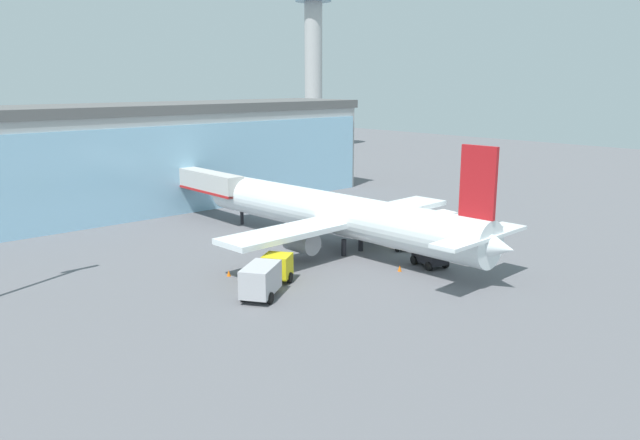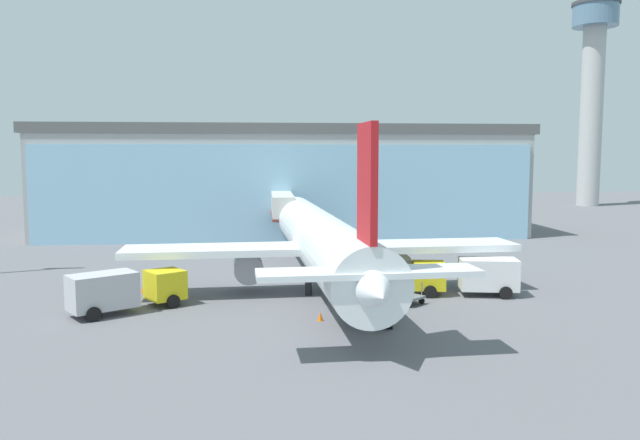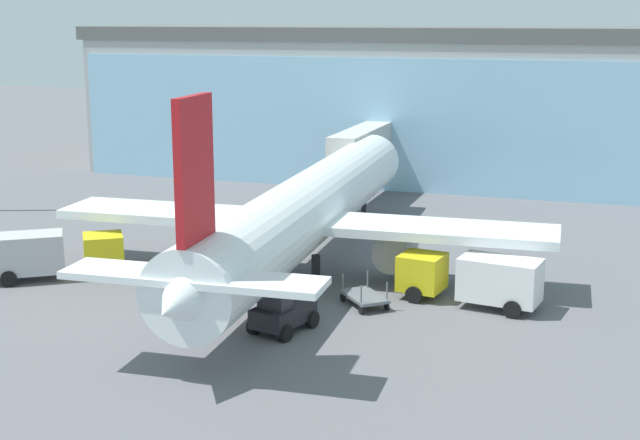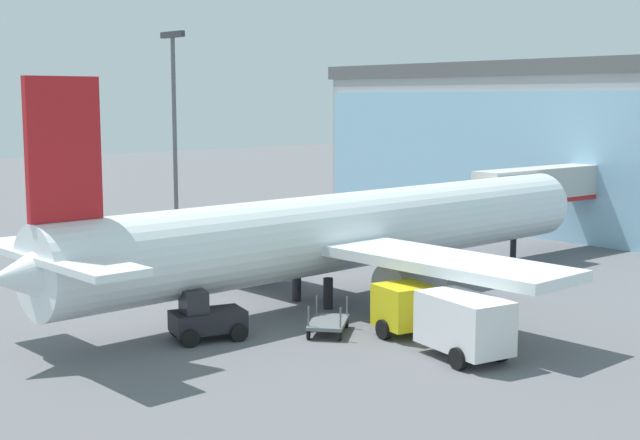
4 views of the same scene
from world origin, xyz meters
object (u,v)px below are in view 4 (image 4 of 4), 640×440
object	(u,v)px
apron_light_mast	(174,109)
catering_truck	(126,251)
safety_cone_wingtip	(207,260)
jet_bridge	(548,187)
airplane	(343,232)
pushback_tug	(205,318)
baggage_cart	(328,323)
fuel_truck	(443,318)
safety_cone_nose	(185,317)

from	to	relation	value
apron_light_mast	catering_truck	xyz separation A→B (m)	(16.35, -13.64, -8.27)
catering_truck	safety_cone_wingtip	bearing A→B (deg)	54.35
apron_light_mast	jet_bridge	bearing A→B (deg)	25.02
airplane	safety_cone_wingtip	distance (m)	13.49
catering_truck	safety_cone_wingtip	distance (m)	5.75
jet_bridge	catering_truck	xyz separation A→B (m)	(-11.57, -26.67, -3.06)
airplane	pushback_tug	xyz separation A→B (m)	(2.08, -10.17, -2.63)
baggage_cart	pushback_tug	world-z (taller)	pushback_tug
fuel_truck	safety_cone_wingtip	world-z (taller)	fuel_truck
catering_truck	safety_cone_nose	size ratio (longest dim) A/B	13.31
pushback_tug	safety_cone_wingtip	xyz separation A→B (m)	(-15.15, 10.15, -0.70)
jet_bridge	baggage_cart	xyz separation A→B (m)	(6.65, -26.39, -4.02)
pushback_tug	safety_cone_nose	world-z (taller)	pushback_tug
jet_bridge	baggage_cart	world-z (taller)	jet_bridge
baggage_cart	safety_cone_nose	size ratio (longest dim) A/B	5.77
fuel_truck	pushback_tug	distance (m)	10.52
apron_light_mast	safety_cone_nose	distance (m)	34.67
airplane	catering_truck	xyz separation A→B (m)	(-13.34, -5.64, -2.13)
jet_bridge	baggage_cart	distance (m)	27.51
pushback_tug	airplane	bearing A→B (deg)	27.26
jet_bridge	pushback_tug	size ratio (longest dim) A/B	3.81
catering_truck	apron_light_mast	bearing A→B (deg)	107.23
fuel_truck	safety_cone_nose	bearing A→B (deg)	36.96
apron_light_mast	pushback_tug	distance (m)	37.63
safety_cone_nose	jet_bridge	bearing A→B (deg)	91.21
fuel_truck	safety_cone_wingtip	size ratio (longest dim) A/B	13.78
catering_truck	fuel_truck	world-z (taller)	same
jet_bridge	apron_light_mast	xyz separation A→B (m)	(-27.92, -13.04, 5.21)
apron_light_mast	pushback_tug	world-z (taller)	apron_light_mast
airplane	fuel_truck	world-z (taller)	airplane
jet_bridge	safety_cone_wingtip	world-z (taller)	jet_bridge
apron_light_mast	safety_cone_wingtip	xyz separation A→B (m)	(16.62, -8.02, -9.46)
jet_bridge	pushback_tug	distance (m)	31.64
jet_bridge	apron_light_mast	bearing A→B (deg)	116.61
fuel_truck	catering_truck	bearing A→B (deg)	15.45
pushback_tug	catering_truck	bearing A→B (deg)	89.35
apron_light_mast	airplane	distance (m)	31.36
apron_light_mast	baggage_cart	bearing A→B (deg)	-21.12
fuel_truck	baggage_cart	size ratio (longest dim) A/B	2.39
jet_bridge	safety_cone_nose	bearing A→B (deg)	-177.20
fuel_truck	safety_cone_nose	distance (m)	12.76
airplane	baggage_cart	bearing A→B (deg)	-139.15
fuel_truck	baggage_cart	xyz separation A→B (m)	(-5.35, -1.80, -0.97)
safety_cone_wingtip	catering_truck	bearing A→B (deg)	-92.71
apron_light_mast	safety_cone_nose	bearing A→B (deg)	-31.11
airplane	safety_cone_nose	xyz separation A→B (m)	(-1.13, -9.23, -3.32)
airplane	safety_cone_wingtip	bearing A→B (deg)	88.55
jet_bridge	safety_cone_nose	xyz separation A→B (m)	(0.64, -30.27, -4.25)
safety_cone_nose	catering_truck	bearing A→B (deg)	163.60
apron_light_mast	fuel_truck	xyz separation A→B (m)	(39.92, -11.55, -8.27)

